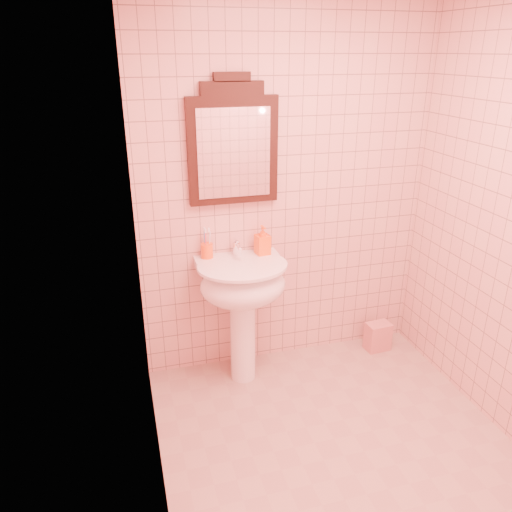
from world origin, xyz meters
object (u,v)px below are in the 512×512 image
object	(u,v)px
mirror	(233,145)
toothbrush_cup	(207,251)
soap_dispenser	(263,240)
towel	(378,336)
pedestal_sink	(243,292)

from	to	relation	value
mirror	toothbrush_cup	distance (m)	0.70
soap_dispenser	towel	distance (m)	1.24
pedestal_sink	mirror	world-z (taller)	mirror
mirror	soap_dispenser	distance (m)	0.65
mirror	towel	size ratio (longest dim) A/B	3.63
pedestal_sink	toothbrush_cup	distance (m)	0.36
pedestal_sink	mirror	size ratio (longest dim) A/B	1.09
mirror	towel	world-z (taller)	mirror
toothbrush_cup	mirror	bearing A→B (deg)	10.04
toothbrush_cup	towel	distance (m)	1.50
pedestal_sink	soap_dispenser	size ratio (longest dim) A/B	4.39
pedestal_sink	soap_dispenser	bearing A→B (deg)	37.42
mirror	towel	xyz separation A→B (m)	(1.07, -0.13, -1.47)
pedestal_sink	toothbrush_cup	size ratio (longest dim) A/B	4.78
pedestal_sink	mirror	distance (m)	0.94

